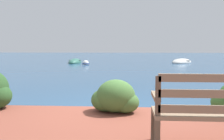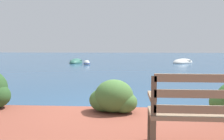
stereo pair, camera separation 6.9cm
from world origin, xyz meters
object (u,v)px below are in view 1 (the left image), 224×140
(rowboat_nearest, at_px, (75,62))
(mooring_buoy, at_px, (86,63))
(rowboat_mid, at_px, (182,62))
(park_bench, at_px, (206,110))

(rowboat_nearest, bearing_deg, mooring_buoy, 37.72)
(rowboat_nearest, relative_size, rowboat_mid, 0.82)
(park_bench, xyz_separation_m, rowboat_mid, (3.41, 17.23, -0.65))
(park_bench, xyz_separation_m, rowboat_nearest, (-5.09, 16.69, -0.65))
(mooring_buoy, bearing_deg, rowboat_mid, 15.54)
(rowboat_nearest, bearing_deg, rowboat_mid, 94.87)
(park_bench, bearing_deg, rowboat_nearest, 103.13)
(rowboat_nearest, height_order, rowboat_mid, rowboat_nearest)
(park_bench, relative_size, mooring_buoy, 2.39)
(park_bench, distance_m, mooring_buoy, 15.70)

